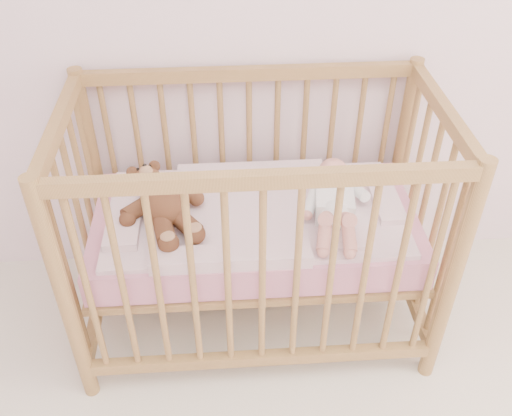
{
  "coord_description": "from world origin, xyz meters",
  "views": [
    {
      "loc": [
        -0.32,
        -0.07,
        1.9
      ],
      "look_at": [
        -0.21,
        1.55,
        0.62
      ],
      "focal_mm": 40.0,
      "sensor_mm": 36.0,
      "label": 1
    }
  ],
  "objects": [
    {
      "name": "crib",
      "position": [
        -0.21,
        1.6,
        0.5
      ],
      "size": [
        1.36,
        0.76,
        1.0
      ],
      "primitive_type": null,
      "color": "#AD8649",
      "rests_on": "floor"
    },
    {
      "name": "mattress",
      "position": [
        -0.21,
        1.6,
        0.49
      ],
      "size": [
        1.22,
        0.62,
        0.13
      ],
      "primitive_type": "cube",
      "color": "pink",
      "rests_on": "crib"
    },
    {
      "name": "blanket",
      "position": [
        -0.21,
        1.6,
        0.56
      ],
      "size": [
        1.1,
        0.58,
        0.06
      ],
      "primitive_type": null,
      "color": "pink",
      "rests_on": "mattress"
    },
    {
      "name": "baby",
      "position": [
        0.09,
        1.58,
        0.64
      ],
      "size": [
        0.33,
        0.57,
        0.13
      ],
      "primitive_type": null,
      "rotation": [
        0.0,
        0.0,
        -0.14
      ],
      "color": "white",
      "rests_on": "blanket"
    },
    {
      "name": "teddy_bear",
      "position": [
        -0.55,
        1.58,
        0.65
      ],
      "size": [
        0.5,
        0.57,
        0.13
      ],
      "primitive_type": null,
      "rotation": [
        0.0,
        0.0,
        0.41
      ],
      "color": "brown",
      "rests_on": "blanket"
    }
  ]
}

